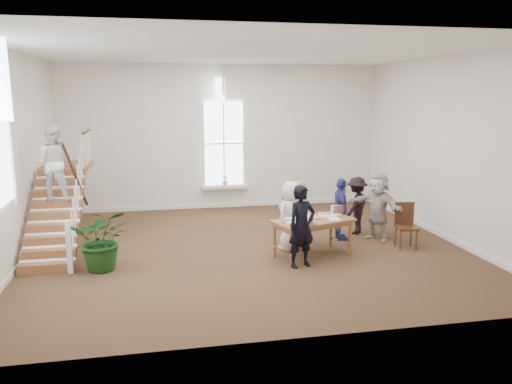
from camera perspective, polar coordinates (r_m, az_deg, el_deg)
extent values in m
plane|color=#3F2518|center=(11.87, -0.80, -6.44)|extent=(10.00, 10.00, 0.00)
plane|color=white|center=(15.82, -3.74, 6.28)|extent=(10.00, 0.00, 10.00)
plane|color=white|center=(7.06, 5.67, 0.20)|extent=(10.00, 0.00, 10.00)
plane|color=white|center=(11.61, -25.96, 3.42)|extent=(0.00, 9.00, 9.00)
plane|color=white|center=(13.22, 21.10, 4.61)|extent=(0.00, 9.00, 9.00)
plane|color=white|center=(11.35, -0.86, 15.77)|extent=(10.00, 10.00, 0.00)
cube|color=white|center=(15.85, -3.59, 0.63)|extent=(1.45, 0.28, 0.10)
plane|color=white|center=(15.78, -3.70, 5.53)|extent=(2.60, 0.00, 2.60)
plane|color=white|center=(15.70, -3.78, 11.35)|extent=(0.60, 0.60, 0.85)
cube|color=white|center=(16.12, -3.63, -1.51)|extent=(10.00, 0.04, 0.12)
imported|color=pink|center=(15.78, -3.58, 1.32)|extent=(0.17, 0.17, 0.30)
cube|color=brown|center=(11.15, -22.80, -7.96)|extent=(1.10, 0.30, 0.20)
cube|color=brown|center=(11.37, -22.58, -6.52)|extent=(1.10, 0.30, 0.20)
cube|color=brown|center=(11.60, -22.36, -5.14)|extent=(1.10, 0.30, 0.20)
cube|color=brown|center=(11.83, -22.16, -3.81)|extent=(1.10, 0.30, 0.20)
cube|color=brown|center=(12.07, -21.96, -2.53)|extent=(1.10, 0.30, 0.20)
cube|color=brown|center=(12.32, -21.77, -1.30)|extent=(1.10, 0.30, 0.20)
cube|color=brown|center=(12.57, -21.59, -0.12)|extent=(1.10, 0.30, 0.20)
cube|color=brown|center=(12.82, -21.42, 1.01)|extent=(1.10, 0.30, 0.20)
cube|color=brown|center=(13.08, -21.25, 2.10)|extent=(1.10, 0.30, 0.20)
cube|color=brown|center=(13.96, -20.63, 2.83)|extent=(1.10, 1.20, 0.12)
cube|color=white|center=(10.79, -20.58, -5.93)|extent=(0.10, 0.10, 1.10)
cylinder|color=#361E0E|center=(11.82, -19.88, 1.55)|extent=(0.07, 2.74, 1.86)
imported|color=silver|center=(12.16, -22.10, 3.13)|extent=(0.94, 0.79, 1.72)
cube|color=brown|center=(11.19, 6.53, -3.26)|extent=(1.98, 1.42, 0.05)
cube|color=brown|center=(11.21, 6.52, -3.63)|extent=(1.83, 1.27, 0.10)
cylinder|color=brown|center=(10.60, 4.10, -6.43)|extent=(0.07, 0.07, 0.79)
cylinder|color=brown|center=(11.52, 10.70, -5.15)|extent=(0.07, 0.07, 0.79)
cylinder|color=brown|center=(11.15, 2.11, -5.51)|extent=(0.07, 0.07, 0.79)
cylinder|color=brown|center=(12.04, 8.56, -4.38)|extent=(0.07, 0.07, 0.79)
cube|color=silver|center=(11.14, 4.14, -3.10)|extent=(0.22, 0.23, 0.02)
cube|color=beige|center=(11.46, 8.68, -2.77)|extent=(0.30, 0.29, 0.03)
cube|color=tan|center=(11.28, 6.73, -2.95)|extent=(0.26, 0.28, 0.03)
cube|color=silver|center=(11.43, 6.12, -2.70)|extent=(0.25, 0.24, 0.05)
cube|color=#4C5972|center=(10.84, 3.74, -3.48)|extent=(0.27, 0.28, 0.03)
cube|color=maroon|center=(10.75, 5.04, -3.57)|extent=(0.19, 0.25, 0.04)
cube|color=white|center=(10.86, 5.37, -3.46)|extent=(0.23, 0.22, 0.03)
cube|color=#BFB299|center=(11.32, 6.21, -2.81)|extent=(0.24, 0.29, 0.06)
cube|color=silver|center=(11.05, 4.00, -3.15)|extent=(0.31, 0.32, 0.05)
cube|color=beige|center=(11.13, 5.41, -3.06)|extent=(0.20, 0.25, 0.05)
cube|color=tan|center=(11.71, 7.65, -2.45)|extent=(0.24, 0.29, 0.03)
cube|color=silver|center=(11.42, 7.84, -2.80)|extent=(0.23, 0.24, 0.03)
cube|color=#4C5972|center=(10.79, 6.17, -3.60)|extent=(0.28, 0.32, 0.02)
cube|color=maroon|center=(10.77, 5.67, -3.51)|extent=(0.31, 0.33, 0.06)
cube|color=white|center=(11.20, 8.93, -3.10)|extent=(0.24, 0.30, 0.03)
cube|color=#BFB299|center=(11.55, 9.31, -2.64)|extent=(0.17, 0.21, 0.05)
cube|color=silver|center=(10.70, 4.08, -3.60)|extent=(0.23, 0.22, 0.05)
imported|color=black|center=(10.45, 5.25, -3.94)|extent=(0.74, 0.60, 1.75)
imported|color=silver|center=(11.66, 4.00, -2.68)|extent=(0.94, 0.86, 1.61)
imported|color=beige|center=(12.21, 4.75, -2.23)|extent=(0.95, 0.92, 1.54)
imported|color=navy|center=(12.55, 9.64, -1.95)|extent=(0.49, 0.95, 1.55)
imported|color=black|center=(13.18, 11.39, -1.50)|extent=(1.07, 1.08, 1.50)
imported|color=#B4AAA2|center=(12.70, 13.77, -1.64)|extent=(1.20, 1.61, 1.69)
imported|color=#133912|center=(10.76, -17.13, -5.17)|extent=(1.18, 1.03, 1.31)
cube|color=#361E0E|center=(12.27, 16.82, -3.92)|extent=(0.53, 0.53, 0.05)
cube|color=#361E0E|center=(12.40, 16.58, -2.35)|extent=(0.46, 0.11, 0.55)
cylinder|color=#361E0E|center=(12.11, 16.20, -5.33)|extent=(0.04, 0.04, 0.48)
cylinder|color=#361E0E|center=(12.24, 17.87, -5.26)|extent=(0.04, 0.04, 0.48)
cylinder|color=#361E0E|center=(12.45, 15.66, -4.85)|extent=(0.04, 0.04, 0.48)
cylinder|color=#361E0E|center=(12.57, 17.28, -4.79)|extent=(0.04, 0.04, 0.48)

